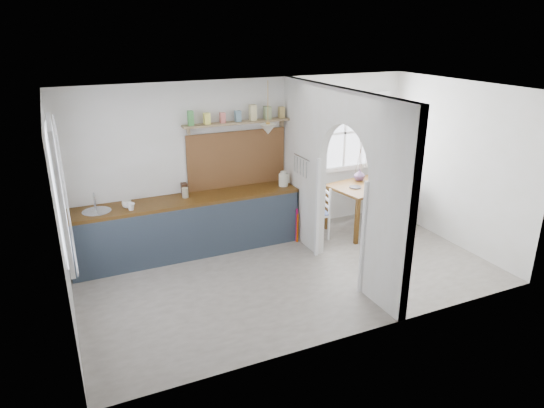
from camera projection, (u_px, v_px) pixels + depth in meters
name	position (u px, v px, depth m)	size (l,w,h in m)	color
floor	(291.00, 274.00, 6.97)	(5.80, 3.20, 0.01)	#9D968D
ceiling	(294.00, 90.00, 6.06)	(5.80, 3.20, 0.01)	white
walls	(293.00, 189.00, 6.52)	(5.81, 3.21, 2.60)	white
partition	(335.00, 171.00, 6.78)	(0.12, 3.20, 2.60)	white
kitchen_window	(58.00, 193.00, 5.28)	(0.10, 1.16, 1.50)	white
nook_window	(345.00, 133.00, 8.44)	(1.76, 0.10, 1.30)	white
counter	(188.00, 225.00, 7.50)	(3.50, 0.60, 0.90)	brown
sink	(97.00, 212.00, 6.83)	(0.40, 0.40, 0.02)	#ACB0B9
backsplash	(237.00, 159.00, 7.76)	(1.65, 0.03, 0.90)	brown
shelf	(238.00, 119.00, 7.47)	(1.75, 0.20, 0.21)	#A2855B
pendant_lamp	(268.00, 129.00, 7.35)	(0.26, 0.26, 0.16)	beige
utensil_rail	(302.00, 157.00, 7.47)	(0.02, 0.02, 0.50)	#ACB0B9
dining_table	(367.00, 207.00, 8.40)	(1.30, 0.87, 0.81)	brown
chair_left	(315.00, 212.00, 8.05)	(0.41, 0.41, 0.89)	white
chair_right	(409.00, 197.00, 8.74)	(0.40, 0.40, 0.88)	white
kettle	(283.00, 179.00, 7.87)	(0.20, 0.16, 0.24)	silver
mug_a	(131.00, 207.00, 6.85)	(0.11, 0.11, 0.10)	white
mug_b	(127.00, 204.00, 6.95)	(0.13, 0.13, 0.11)	silver
knife_block	(184.00, 189.00, 7.45)	(0.09, 0.12, 0.19)	#362115
jar	(185.00, 193.00, 7.35)	(0.10, 0.10, 0.15)	tan
towel_magenta	(297.00, 226.00, 7.92)	(0.02, 0.03, 0.60)	#A90E4F
towel_orange	(297.00, 228.00, 7.91)	(0.02, 0.03, 0.49)	#C54200
bowl	(385.00, 183.00, 8.23)	(0.27, 0.27, 0.07)	silver
table_cup	(371.00, 185.00, 8.07)	(0.10, 0.10, 0.10)	#588256
plate	(355.00, 187.00, 8.10)	(0.20, 0.20, 0.02)	black
vase	(359.00, 175.00, 8.44)	(0.19, 0.19, 0.20)	#573B5C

